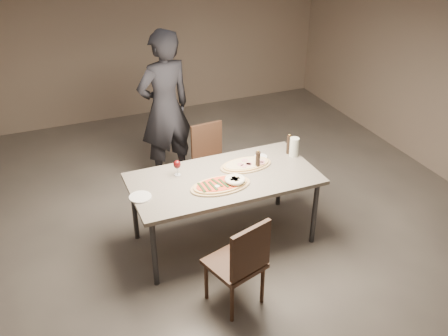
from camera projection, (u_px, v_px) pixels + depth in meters
name	position (u px, v px, depth m)	size (l,w,h in m)	color
room	(224.00, 115.00, 4.45)	(7.00, 7.00, 7.00)	#5B554F
dining_table	(224.00, 182.00, 4.80)	(1.80, 0.90, 0.75)	gray
zucchini_pizza	(221.00, 185.00, 4.62)	(0.58, 0.32, 0.05)	tan
ham_pizza	(246.00, 165.00, 4.95)	(0.54, 0.30, 0.04)	tan
bread_basket	(235.00, 181.00, 4.64)	(0.19, 0.19, 0.07)	beige
oil_dish	(261.00, 157.00, 5.11)	(0.13, 0.13, 0.02)	white
pepper_mill_left	(258.00, 160.00, 4.88)	(0.05, 0.05, 0.20)	black
pepper_mill_right	(289.00, 144.00, 5.15)	(0.06, 0.06, 0.22)	black
carafe	(294.00, 147.00, 5.10)	(0.10, 0.10, 0.20)	silver
wine_glass	(177.00, 165.00, 4.75)	(0.07, 0.07, 0.16)	silver
side_plate	(140.00, 197.00, 4.46)	(0.20, 0.20, 0.01)	white
chair_near	(241.00, 261.00, 4.10)	(0.53, 0.53, 0.89)	#3D2719
chair_far	(211.00, 156.00, 5.72)	(0.43, 0.43, 0.84)	#3D2719
diner	(165.00, 108.00, 5.78)	(0.68, 0.44, 1.85)	black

